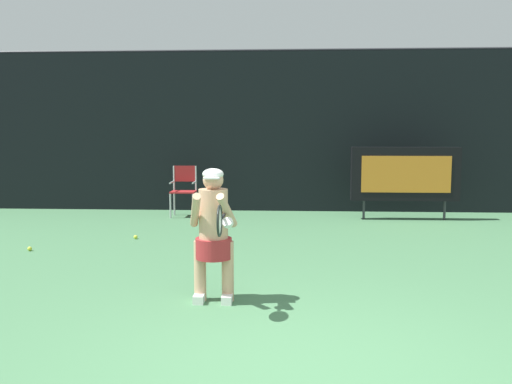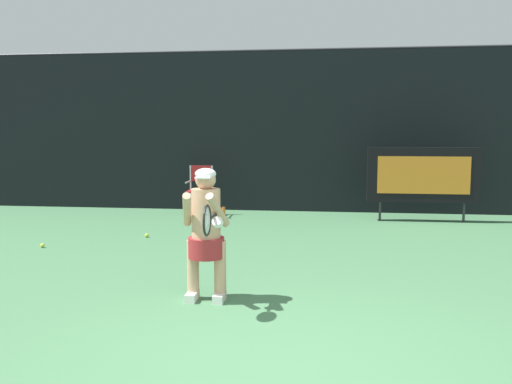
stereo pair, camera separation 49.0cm
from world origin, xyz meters
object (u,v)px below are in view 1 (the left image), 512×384
object	(u,v)px
scoreboard	(405,174)
tennis_player	(213,230)
water_bottle	(209,213)
tennis_ball_loose	(136,237)
umpire_chair	(184,188)
tennis_racket	(220,220)
tennis_ball_spare	(30,249)

from	to	relation	value
scoreboard	tennis_player	world-z (taller)	scoreboard
water_bottle	tennis_ball_loose	bearing A→B (deg)	-112.91
umpire_chair	tennis_racket	world-z (taller)	tennis_racket
water_bottle	tennis_racket	bearing A→B (deg)	-80.68
umpire_chair	tennis_player	world-z (taller)	tennis_player
water_bottle	tennis_player	bearing A→B (deg)	-81.18
tennis_ball_loose	umpire_chair	bearing A→B (deg)	81.93
umpire_chair	water_bottle	xyz separation A→B (m)	(0.57, -0.31, -0.50)
tennis_racket	tennis_ball_loose	distance (m)	4.37
water_bottle	tennis_ball_loose	distance (m)	2.40
umpire_chair	tennis_ball_loose	world-z (taller)	umpire_chair
umpire_chair	scoreboard	bearing A→B (deg)	-2.35
umpire_chair	tennis_ball_spare	bearing A→B (deg)	-116.02
umpire_chair	tennis_ball_spare	size ratio (longest dim) A/B	15.88
tennis_racket	tennis_ball_spare	world-z (taller)	tennis_racket
umpire_chair	water_bottle	bearing A→B (deg)	-28.52
water_bottle	scoreboard	bearing A→B (deg)	1.73
tennis_player	tennis_ball_loose	world-z (taller)	tennis_player
scoreboard	umpire_chair	size ratio (longest dim) A/B	2.04
water_bottle	tennis_ball_loose	world-z (taller)	water_bottle
scoreboard	tennis_ball_loose	xyz separation A→B (m)	(-4.99, -2.33, -0.91)
scoreboard	water_bottle	xyz separation A→B (m)	(-4.05, -0.12, -0.82)
tennis_player	scoreboard	bearing A→B (deg)	60.28
tennis_ball_spare	tennis_ball_loose	bearing A→B (deg)	36.41
tennis_ball_spare	scoreboard	bearing A→B (deg)	27.69
tennis_ball_spare	water_bottle	bearing A→B (deg)	54.45
water_bottle	tennis_player	world-z (taller)	tennis_player
tennis_racket	tennis_ball_loose	bearing A→B (deg)	108.64
umpire_chair	tennis_player	xyz separation A→B (m)	(1.43, -5.80, 0.15)
scoreboard	tennis_racket	bearing A→B (deg)	-116.56
tennis_ball_loose	tennis_racket	bearing A→B (deg)	-63.27
umpire_chair	tennis_ball_spare	distance (m)	3.96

